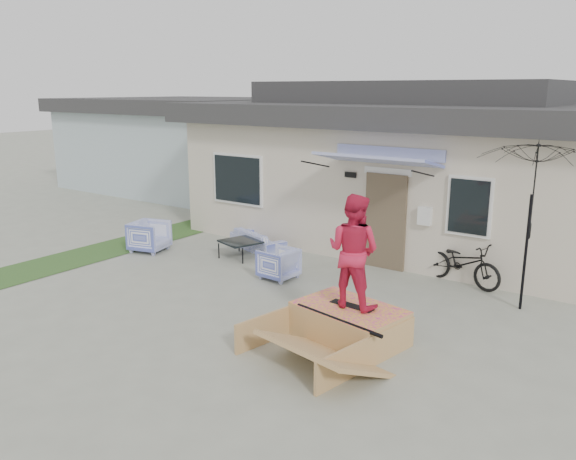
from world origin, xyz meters
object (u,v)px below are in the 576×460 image
Objects in this scene: loveseat at (258,237)px; skateboard at (352,305)px; coffee_table at (241,249)px; patio_umbrella at (530,214)px; skate_ramp at (349,324)px; armchair_right at (278,262)px; skater at (353,249)px; armchair_left at (149,235)px; bicycle at (463,258)px.

loveseat is 5.50m from skateboard.
coffee_table is 6.41m from patio_umbrella.
skate_ramp is at bearing -122.37° from patio_umbrella.
skater reaches higher than armchair_right.
armchair_left is at bearing 57.03° from loveseat.
loveseat is 0.79m from coffee_table.
armchair_right is at bearing 157.34° from skate_ramp.
patio_umbrella is at bearing -123.24° from skater.
patio_umbrella reaches higher than armchair_left.
coffee_table is 0.37× the size of skate_ramp.
armchair_right is 0.88× the size of coffee_table.
bicycle reaches higher than armchair_right.
skateboard is at bearing 61.09° from armchair_right.
skateboard is 0.91m from skater.
coffee_table is at bearing 115.49° from loveseat.
coffee_table is (-1.64, 0.73, -0.16)m from armchair_right.
skate_ramp reaches higher than coffee_table.
skate_ramp is at bearing -119.30° from armchair_left.
bicycle is at bearing -157.84° from loveseat.
bicycle is 0.97× the size of skater.
skateboard is at bearing -118.83° from armchair_left.
bicycle is at bearing -98.88° from skater.
skateboard reaches higher than coffee_table.
armchair_left is 8.56m from patio_umbrella.
armchair_left is 1.11× the size of skateboard.
armchair_left is 0.35× the size of patio_umbrella.
armchair_right is (3.79, 0.16, -0.06)m from armchair_left.
bicycle reaches higher than loveseat.
skate_ramp is (4.34, -2.50, 0.07)m from coffee_table.
coffee_table is at bearing 154.36° from skateboard.
loveseat is 0.74× the size of skate_ramp.
loveseat is 6.48m from patio_umbrella.
armchair_left reaches higher than loveseat.
skater is (0.01, 0.05, 1.21)m from skate_ramp.
patio_umbrella is (4.56, 1.17, 1.39)m from armchair_right.
bicycle is at bearing -89.18° from armchair_left.
patio_umbrella is at bearing -103.92° from bicycle.
patio_umbrella is 3.63m from skateboard.
skateboard is (-0.53, -3.59, 0.02)m from bicycle.
skateboard is (2.71, -1.72, 0.21)m from armchair_right.
bicycle reaches higher than skate_ramp.
loveseat is at bearing 108.29° from bicycle.
coffee_table is (0.10, -0.78, -0.12)m from loveseat.
patio_umbrella reaches higher than loveseat.
skate_ramp is (4.44, -3.27, -0.04)m from loveseat.
loveseat is at bearing -127.21° from armchair_right.
coffee_table is at bearing -82.88° from armchair_left.
patio_umbrella is (8.35, 1.33, 1.34)m from armchair_left.
bicycle is at bearing 85.35° from skateboard.
patio_umbrella is at bearing -165.12° from loveseat.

